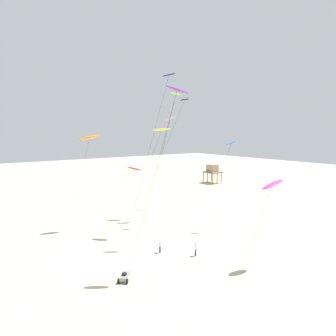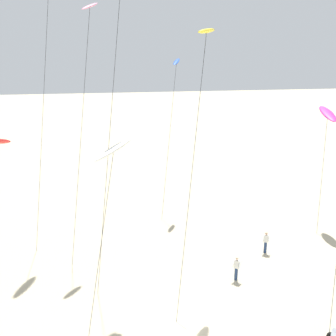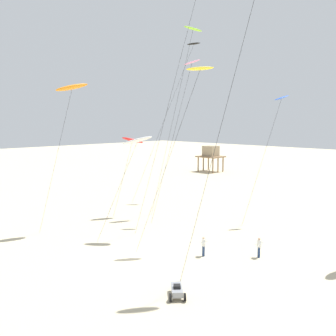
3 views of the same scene
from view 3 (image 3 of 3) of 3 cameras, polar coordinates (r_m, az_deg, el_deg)
The scene contains 14 objects.
ground_plane at distance 32.49m, azimuth -5.36°, elevation -13.13°, with size 260.00×260.00×0.00m, color beige.
kite_white at distance 35.86m, azimuth -4.61°, elevation 4.05°, with size 3.18×4.66×9.96m.
kite_red at distance 44.83m, azimuth -5.33°, elevation 4.11°, with size 2.08×3.42×9.49m.
kite_navy at distance 40.65m, azimuth 4.10°, elevation 23.71°, with size 3.92×6.57×23.89m.
kite_black at distance 55.72m, azimuth 3.54°, elevation 17.24°, with size 5.10×8.64×22.07m.
kite_blue at distance 43.08m, azimuth 16.38°, elevation 9.36°, with size 2.66×4.68×13.97m.
kite_orange at distance 39.43m, azimuth -14.15°, elevation 11.52°, with size 2.69×4.87×15.10m.
kite_pink at distance 42.71m, azimuth 3.37°, elevation 14.67°, with size 2.96×4.91×17.83m.
kite_lime at distance 47.38m, azimuth 3.64°, elevation 19.49°, with size 3.22×5.68×22.14m.
kite_yellow at distance 33.58m, azimuth 4.68°, elevation 14.22°, with size 3.71×6.17×15.87m.
kite_flyer_nearest at distance 32.48m, azimuth 5.32°, elevation -11.47°, with size 0.73×0.72×1.67m.
kite_flyer_middle at distance 32.91m, azimuth 13.41°, elevation -11.38°, with size 0.69×0.67×1.67m.
stilt_house at distance 84.30m, azimuth 6.38°, elevation 2.22°, with size 5.13×4.44×5.68m.
beach_buggy at distance 25.70m, azimuth 1.34°, elevation -17.73°, with size 1.94×1.87×0.82m.
Camera 3 is at (23.56, -19.35, 11.23)m, focal length 40.91 mm.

